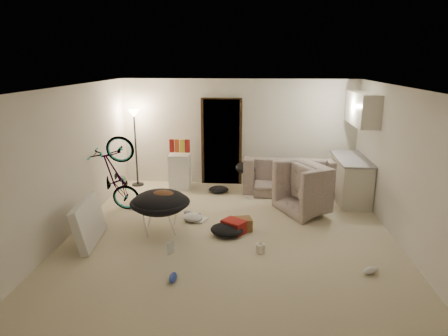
# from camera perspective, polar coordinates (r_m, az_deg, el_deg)

# --- Properties ---
(floor) EXTENTS (5.50, 6.00, 0.02)m
(floor) POSITION_cam_1_polar(r_m,az_deg,el_deg) (6.99, 1.01, -9.54)
(floor) COLOR beige
(floor) RESTS_ON ground
(ceiling) EXTENTS (5.50, 6.00, 0.02)m
(ceiling) POSITION_cam_1_polar(r_m,az_deg,el_deg) (6.36, 1.12, 11.57)
(ceiling) COLOR white
(ceiling) RESTS_ON wall_back
(wall_back) EXTENTS (5.50, 0.02, 2.50)m
(wall_back) POSITION_cam_1_polar(r_m,az_deg,el_deg) (9.50, 2.09, 5.09)
(wall_back) COLOR silver
(wall_back) RESTS_ON floor
(wall_front) EXTENTS (5.50, 0.02, 2.50)m
(wall_front) POSITION_cam_1_polar(r_m,az_deg,el_deg) (3.73, -1.59, -11.21)
(wall_front) COLOR silver
(wall_front) RESTS_ON floor
(wall_left) EXTENTS (0.02, 6.00, 2.50)m
(wall_left) POSITION_cam_1_polar(r_m,az_deg,el_deg) (7.25, -21.27, 0.89)
(wall_left) COLOR silver
(wall_left) RESTS_ON floor
(wall_right) EXTENTS (0.02, 6.00, 2.50)m
(wall_right) POSITION_cam_1_polar(r_m,az_deg,el_deg) (6.98, 24.32, 0.04)
(wall_right) COLOR silver
(wall_right) RESTS_ON floor
(doorway) EXTENTS (0.85, 0.10, 2.04)m
(doorway) POSITION_cam_1_polar(r_m,az_deg,el_deg) (9.53, -0.34, 3.73)
(doorway) COLOR black
(doorway) RESTS_ON floor
(door_trim) EXTENTS (0.97, 0.04, 2.10)m
(door_trim) POSITION_cam_1_polar(r_m,az_deg,el_deg) (9.50, -0.36, 3.69)
(door_trim) COLOR #352212
(door_trim) RESTS_ON floor
(floor_lamp) EXTENTS (0.28, 0.28, 1.81)m
(floor_lamp) POSITION_cam_1_polar(r_m,az_deg,el_deg) (9.53, -12.62, 5.12)
(floor_lamp) COLOR black
(floor_lamp) RESTS_ON floor
(kitchen_counter) EXTENTS (0.60, 1.50, 0.88)m
(kitchen_counter) POSITION_cam_1_polar(r_m,az_deg,el_deg) (8.94, 17.54, -1.59)
(kitchen_counter) COLOR beige
(kitchen_counter) RESTS_ON floor
(counter_top) EXTENTS (0.64, 1.54, 0.04)m
(counter_top) POSITION_cam_1_polar(r_m,az_deg,el_deg) (8.82, 17.78, 1.27)
(counter_top) COLOR gray
(counter_top) RESTS_ON kitchen_counter
(kitchen_uppers) EXTENTS (0.38, 1.40, 0.65)m
(kitchen_uppers) POSITION_cam_1_polar(r_m,az_deg,el_deg) (8.68, 19.18, 7.99)
(kitchen_uppers) COLOR beige
(kitchen_uppers) RESTS_ON wall_right
(sofa) EXTENTS (2.09, 0.88, 0.60)m
(sofa) POSITION_cam_1_polar(r_m,az_deg,el_deg) (9.20, 9.32, -1.51)
(sofa) COLOR #3E463E
(sofa) RESTS_ON floor
(armchair) EXTENTS (1.38, 1.43, 0.72)m
(armchair) POSITION_cam_1_polar(r_m,az_deg,el_deg) (8.16, 13.16, -3.44)
(armchair) COLOR #3E463E
(armchair) RESTS_ON floor
(bicycle) EXTENTS (1.60, 0.75, 0.91)m
(bicycle) POSITION_cam_1_polar(r_m,az_deg,el_deg) (8.13, -15.01, -3.25)
(bicycle) COLOR black
(bicycle) RESTS_ON floor
(book_asset) EXTENTS (0.25, 0.24, 0.02)m
(book_asset) POSITION_cam_1_polar(r_m,az_deg,el_deg) (6.34, -8.06, -12.22)
(book_asset) COLOR maroon
(book_asset) RESTS_ON floor
(mini_fridge) EXTENTS (0.49, 0.49, 0.81)m
(mini_fridge) POSITION_cam_1_polar(r_m,az_deg,el_deg) (9.39, -6.32, -0.41)
(mini_fridge) COLOR white
(mini_fridge) RESTS_ON floor
(snack_box_0) EXTENTS (0.10, 0.08, 0.30)m
(snack_box_0) POSITION_cam_1_polar(r_m,az_deg,el_deg) (9.28, -7.46, 3.16)
(snack_box_0) COLOR maroon
(snack_box_0) RESTS_ON mini_fridge
(snack_box_1) EXTENTS (0.11, 0.08, 0.30)m
(snack_box_1) POSITION_cam_1_polar(r_m,az_deg,el_deg) (9.26, -6.73, 3.16)
(snack_box_1) COLOR #CD5219
(snack_box_1) RESTS_ON mini_fridge
(snack_box_2) EXTENTS (0.11, 0.09, 0.30)m
(snack_box_2) POSITION_cam_1_polar(r_m,az_deg,el_deg) (9.23, -6.00, 3.15)
(snack_box_2) COLOR gold
(snack_box_2) RESTS_ON mini_fridge
(snack_box_3) EXTENTS (0.12, 0.10, 0.30)m
(snack_box_3) POSITION_cam_1_polar(r_m,az_deg,el_deg) (9.21, -5.26, 3.14)
(snack_box_3) COLOR maroon
(snack_box_3) RESTS_ON mini_fridge
(saucer_chair) EXTENTS (1.04, 1.04, 0.74)m
(saucer_chair) POSITION_cam_1_polar(r_m,az_deg,el_deg) (7.04, -9.09, -5.60)
(saucer_chair) COLOR silver
(saucer_chair) RESTS_ON floor
(hoodie) EXTENTS (0.52, 0.45, 0.22)m
(hoodie) POSITION_cam_1_polar(r_m,az_deg,el_deg) (6.93, -8.81, -4.10)
(hoodie) COLOR #51301C
(hoodie) RESTS_ON saucer_chair
(sofa_drape) EXTENTS (0.62, 0.53, 0.28)m
(sofa_drape) POSITION_cam_1_polar(r_m,az_deg,el_deg) (9.10, 3.42, 0.05)
(sofa_drape) COLOR black
(sofa_drape) RESTS_ON sofa
(tv_box) EXTENTS (0.38, 1.11, 0.73)m
(tv_box) POSITION_cam_1_polar(r_m,az_deg,el_deg) (6.92, -18.75, -7.31)
(tv_box) COLOR silver
(tv_box) RESTS_ON floor
(drink_case_a) EXTENTS (0.44, 0.35, 0.22)m
(drink_case_a) POSITION_cam_1_polar(r_m,az_deg,el_deg) (7.11, 2.37, -8.03)
(drink_case_a) COLOR brown
(drink_case_a) RESTS_ON floor
(drink_case_b) EXTENTS (0.48, 0.45, 0.22)m
(drink_case_b) POSITION_cam_1_polar(r_m,az_deg,el_deg) (7.02, 1.43, -8.34)
(drink_case_b) COLOR maroon
(drink_case_b) RESTS_ON floor
(juicer) EXTENTS (0.14, 0.14, 0.21)m
(juicer) POSITION_cam_1_polar(r_m,az_deg,el_deg) (6.36, 5.22, -11.27)
(juicer) COLOR silver
(juicer) RESTS_ON floor
(newspaper) EXTENTS (0.58, 0.62, 0.01)m
(newspaper) POSITION_cam_1_polar(r_m,az_deg,el_deg) (8.94, 4.02, -3.85)
(newspaper) COLOR beige
(newspaper) RESTS_ON floor
(book_blue) EXTENTS (0.24, 0.32, 0.03)m
(book_blue) POSITION_cam_1_polar(r_m,az_deg,el_deg) (7.69, -4.26, -6.98)
(book_blue) COLOR #2C43A1
(book_blue) RESTS_ON floor
(book_white) EXTENTS (0.31, 0.35, 0.03)m
(book_white) POSITION_cam_1_polar(r_m,az_deg,el_deg) (7.56, -3.43, -7.40)
(book_white) COLOR silver
(book_white) RESTS_ON floor
(shoe_1) EXTENTS (0.30, 0.28, 0.11)m
(shoe_1) POSITION_cam_1_polar(r_m,az_deg,el_deg) (7.74, -5.00, -6.54)
(shoe_1) COLOR slate
(shoe_1) RESTS_ON floor
(shoe_2) EXTENTS (0.11, 0.25, 0.09)m
(shoe_2) POSITION_cam_1_polar(r_m,az_deg,el_deg) (5.67, -7.30, -15.26)
(shoe_2) COLOR #2C43A1
(shoe_2) RESTS_ON floor
(shoe_4) EXTENTS (0.29, 0.23, 0.10)m
(shoe_4) POSITION_cam_1_polar(r_m,az_deg,el_deg) (6.15, 20.21, -13.55)
(shoe_4) COLOR white
(shoe_4) RESTS_ON floor
(clothes_lump_a) EXTENTS (0.67, 0.61, 0.18)m
(clothes_lump_a) POSITION_cam_1_polar(r_m,az_deg,el_deg) (6.93, 0.41, -8.82)
(clothes_lump_a) COLOR black
(clothes_lump_a) RESTS_ON floor
(clothes_lump_b) EXTENTS (0.47, 0.41, 0.14)m
(clothes_lump_b) POSITION_cam_1_polar(r_m,az_deg,el_deg) (9.08, -0.77, -3.07)
(clothes_lump_b) COLOR black
(clothes_lump_b) RESTS_ON floor
(clothes_lump_c) EXTENTS (0.53, 0.52, 0.12)m
(clothes_lump_c) POSITION_cam_1_polar(r_m,az_deg,el_deg) (7.55, -4.53, -7.03)
(clothes_lump_c) COLOR silver
(clothes_lump_c) RESTS_ON floor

